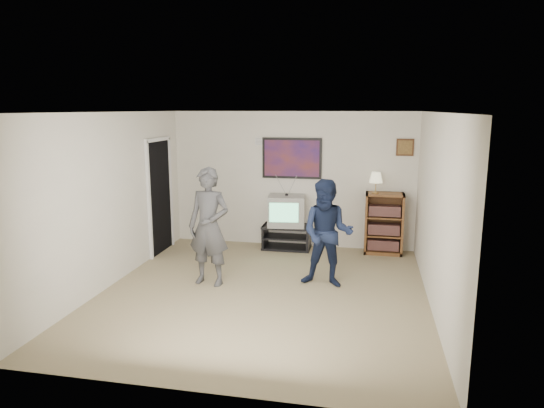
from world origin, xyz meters
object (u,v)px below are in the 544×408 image
(person_short, at_px, (327,234))
(crt_television, at_px, (286,211))
(media_stand, at_px, (287,237))
(bookshelf, at_px, (384,223))
(person_tall, at_px, (209,227))

(person_short, bearing_deg, crt_television, 122.23)
(crt_television, bearing_deg, person_short, -69.91)
(crt_television, bearing_deg, media_stand, -6.80)
(crt_television, distance_m, bookshelf, 1.75)
(person_tall, xyz_separation_m, person_short, (1.69, 0.26, -0.08))
(bookshelf, relative_size, person_short, 0.70)
(media_stand, height_order, crt_television, crt_television)
(bookshelf, bearing_deg, person_short, -115.05)
(person_tall, bearing_deg, bookshelf, 47.40)
(person_short, bearing_deg, bookshelf, 70.29)
(media_stand, height_order, person_short, person_short)
(media_stand, height_order, person_tall, person_tall)
(crt_television, bearing_deg, bookshelf, -5.15)
(person_tall, bearing_deg, crt_television, 76.68)
(crt_television, relative_size, bookshelf, 0.60)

